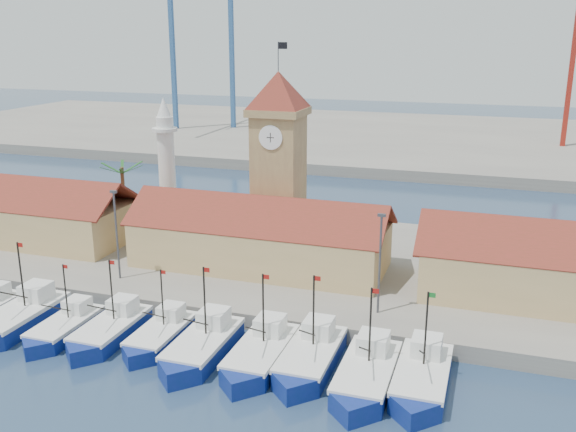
% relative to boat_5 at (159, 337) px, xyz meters
% --- Properties ---
extents(ground, '(400.00, 400.00, 0.00)m').
position_rel_boat_5_xyz_m(ground, '(2.76, -3.28, -0.70)').
color(ground, '#1B2F4A').
rests_on(ground, ground).
extents(quay, '(140.00, 32.00, 1.50)m').
position_rel_boat_5_xyz_m(quay, '(2.76, 20.72, 0.05)').
color(quay, gray).
rests_on(quay, ground).
extents(terminal, '(240.00, 80.00, 2.00)m').
position_rel_boat_5_xyz_m(terminal, '(2.76, 106.72, 0.30)').
color(terminal, gray).
rests_on(terminal, ground).
extents(boat_2, '(3.92, 10.75, 8.13)m').
position_rel_boat_5_xyz_m(boat_2, '(-13.32, -1.19, 0.14)').
color(boat_2, navy).
rests_on(boat_2, ground).
extents(boat_3, '(3.22, 8.83, 6.68)m').
position_rel_boat_5_xyz_m(boat_3, '(-8.56, -1.32, -0.01)').
color(boat_3, navy).
rests_on(boat_3, ground).
extents(boat_4, '(3.54, 9.69, 7.33)m').
position_rel_boat_5_xyz_m(boat_4, '(-4.46, -0.66, 0.06)').
color(boat_4, navy).
rests_on(boat_4, ground).
extents(boat_5, '(3.25, 8.90, 6.73)m').
position_rel_boat_5_xyz_m(boat_5, '(0.00, 0.00, 0.00)').
color(boat_5, navy).
rests_on(boat_5, ground).
extents(boat_6, '(3.79, 10.37, 7.85)m').
position_rel_boat_5_xyz_m(boat_6, '(4.32, -0.96, 0.12)').
color(boat_6, navy).
rests_on(boat_6, ground).
extents(boat_7, '(3.74, 10.26, 7.76)m').
position_rel_boat_5_xyz_m(boat_7, '(9.21, -0.70, 0.11)').
color(boat_7, navy).
rests_on(boat_7, ground).
extents(boat_8, '(3.79, 10.39, 7.86)m').
position_rel_boat_5_xyz_m(boat_8, '(13.11, -0.02, 0.12)').
color(boat_8, navy).
rests_on(boat_8, ground).
extents(boat_9, '(3.84, 10.52, 7.96)m').
position_rel_boat_5_xyz_m(boat_9, '(17.78, -1.28, 0.13)').
color(boat_9, navy).
rests_on(boat_9, ground).
extents(boat_10, '(3.77, 10.32, 7.81)m').
position_rel_boat_5_xyz_m(boat_10, '(21.71, -0.39, 0.11)').
color(boat_10, navy).
rests_on(boat_10, ground).
extents(hall_left, '(31.20, 10.13, 7.61)m').
position_rel_boat_5_xyz_m(hall_left, '(-29.24, 16.72, 3.29)').
color(hall_left, tan).
rests_on(hall_left, quay).
extents(hall_center, '(27.04, 10.13, 7.61)m').
position_rel_boat_5_xyz_m(hall_center, '(2.76, 16.72, 3.29)').
color(hall_center, tan).
rests_on(hall_center, quay).
extents(clock_tower, '(5.80, 5.80, 22.70)m').
position_rel_boat_5_xyz_m(clock_tower, '(2.76, 22.71, 11.26)').
color(clock_tower, tan).
rests_on(clock_tower, quay).
extents(minaret, '(3.00, 3.00, 16.30)m').
position_rel_boat_5_xyz_m(minaret, '(-12.24, 24.72, 9.03)').
color(minaret, silver).
rests_on(minaret, quay).
extents(palm_tree, '(5.60, 5.03, 8.39)m').
position_rel_boat_5_xyz_m(palm_tree, '(-17.24, 22.72, 5.55)').
color(palm_tree, brown).
rests_on(palm_tree, quay).
extents(lamp_posts, '(80.70, 0.25, 9.03)m').
position_rel_boat_5_xyz_m(lamp_posts, '(3.26, 8.72, 5.78)').
color(lamp_posts, '#3F3F44').
rests_on(lamp_posts, quay).
extents(crane_blue_far, '(1.00, 33.65, 43.83)m').
position_rel_boat_5_xyz_m(crane_blue_far, '(-50.28, 97.22, 25.71)').
color(crane_blue_far, '#2F5A90').
rests_on(crane_blue_far, terminal).
extents(crane_blue_near, '(1.00, 32.05, 43.53)m').
position_rel_boat_5_xyz_m(crane_blue_near, '(-37.51, 103.44, 25.41)').
color(crane_blue_near, '#2F5A90').
rests_on(crane_blue_near, terminal).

